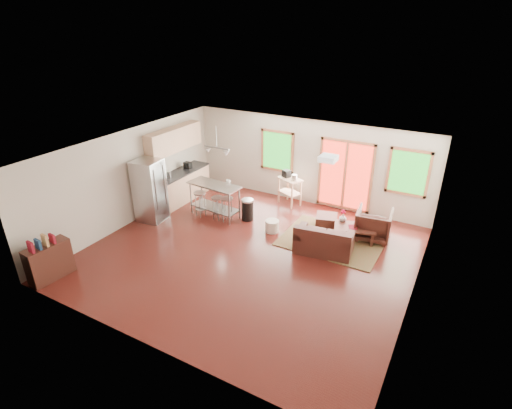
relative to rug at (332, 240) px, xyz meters
The scene contains 29 objects.
floor 2.20m from the rug, 135.10° to the right, with size 7.50×7.00×0.02m, color #39110E.
ceiling 3.41m from the rug, 135.10° to the right, with size 7.50×7.00×0.02m, color silver.
back_wall 2.81m from the rug, 128.59° to the left, with size 7.50×0.02×2.60m, color beige.
left_wall 5.69m from the rug, 163.71° to the right, with size 0.02×7.00×2.60m, color beige.
right_wall 2.99m from the rug, 35.25° to the right, with size 0.02×7.00×2.60m, color beige.
front_wall 5.45m from the rug, 107.12° to the right, with size 7.50×0.02×2.60m, color beige.
window_left 3.52m from the rug, 143.34° to the left, with size 1.10×0.05×1.30m.
french_doors 2.22m from the rug, 100.70° to the left, with size 1.60×0.05×2.10m.
window_right 2.76m from the rug, 54.88° to the left, with size 1.10×0.05×1.30m.
rug is the anchor object (origin of this frame).
loveseat 0.70m from the rug, 91.19° to the right, with size 1.47×0.96×0.73m.
coffee_table 0.66m from the rug, 29.14° to the left, with size 1.16×0.88×0.41m.
armchair 1.16m from the rug, 36.63° to the left, with size 0.86×0.81×0.89m, color #321612.
ottoman 0.73m from the rug, 122.69° to the left, with size 0.56×0.56×0.37m, color #321612.
pouf 1.63m from the rug, 169.04° to the right, with size 0.37×0.37×0.33m, color beige.
vase 0.68m from the rug, 76.78° to the left, with size 0.25×0.25×0.32m.
book 0.65m from the rug, 24.44° to the left, with size 0.20×0.03×0.27m, color maroon.
cabinets 5.13m from the rug, behind, with size 0.64×2.24×2.30m.
refrigerator 5.15m from the rug, 165.09° to the right, with size 0.80×0.77×1.77m.
island 3.54m from the rug, behind, with size 1.60×0.76×0.98m.
cup 3.36m from the rug, behind, with size 0.12×0.10×0.12m, color silver.
bar_stool_a 3.90m from the rug, behind, with size 0.43×0.43×0.74m.
bar_stool_b 3.34m from the rug, behind, with size 0.34×0.34×0.69m.
bar_stool_c 3.03m from the rug, behind, with size 0.41×0.41×0.73m.
trash_can 2.53m from the rug, behind, with size 0.42×0.42×0.63m.
kitchen_cart 2.54m from the rug, 141.93° to the left, with size 0.82×0.70×1.07m.
bookshelf 6.71m from the rug, 137.16° to the right, with size 0.45×0.97×1.10m.
ceiling_flush 2.69m from the rug, 87.61° to the right, with size 0.35×0.35×0.12m, color white.
pendant_light 3.94m from the rug, behind, with size 0.80×0.18×0.79m.
Camera 1 is at (4.17, -7.24, 5.26)m, focal length 28.00 mm.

